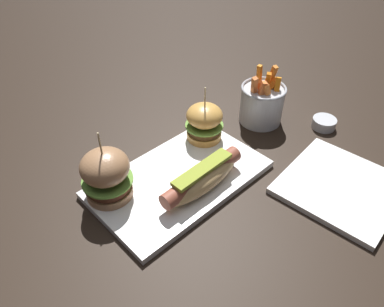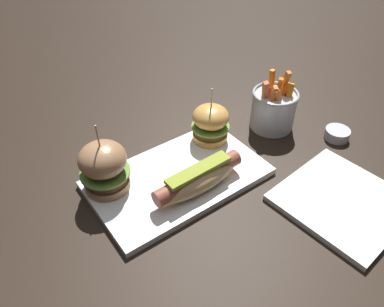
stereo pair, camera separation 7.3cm
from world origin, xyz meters
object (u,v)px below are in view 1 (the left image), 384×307
object	(u,v)px
slider_left	(106,174)
side_plate	(340,187)
slider_right	(204,122)
sauce_ramekin	(324,123)
hot_dog	(202,178)
fries_bucket	(262,103)
platter_main	(180,179)

from	to	relation	value
slider_left	side_plate	world-z (taller)	slider_left
slider_right	sauce_ramekin	size ratio (longest dim) A/B	2.30
slider_right	side_plate	bearing A→B (deg)	-72.80
hot_dog	side_plate	xyz separation A→B (m)	(0.21, -0.18, -0.03)
hot_dog	fries_bucket	bearing A→B (deg)	15.30
fries_bucket	sauce_ramekin	size ratio (longest dim) A/B	2.55
slider_left	sauce_ramekin	distance (m)	0.53
platter_main	slider_left	distance (m)	0.15
slider_left	slider_right	world-z (taller)	slider_left
side_plate	slider_left	bearing A→B (deg)	139.82
slider_left	fries_bucket	distance (m)	0.42
hot_dog	sauce_ramekin	bearing A→B (deg)	-7.58
hot_dog	sauce_ramekin	world-z (taller)	hot_dog
hot_dog	sauce_ramekin	xyz separation A→B (m)	(0.36, -0.05, -0.03)
platter_main	slider_right	distance (m)	0.15
platter_main	sauce_ramekin	size ratio (longest dim) A/B	6.23
sauce_ramekin	side_plate	world-z (taller)	sauce_ramekin
fries_bucket	side_plate	bearing A→B (deg)	-105.45
platter_main	slider_right	xyz separation A→B (m)	(0.13, 0.06, 0.05)
slider_right	sauce_ramekin	xyz separation A→B (m)	(0.25, -0.16, -0.04)
hot_dog	platter_main	bearing A→B (deg)	102.77
slider_left	side_plate	size ratio (longest dim) A/B	0.69
slider_left	fries_bucket	world-z (taller)	slider_left
slider_left	fries_bucket	xyz separation A→B (m)	(0.42, -0.03, -0.02)
hot_dog	slider_right	distance (m)	0.16
fries_bucket	side_plate	xyz separation A→B (m)	(-0.07, -0.26, -0.04)
slider_right	fries_bucket	distance (m)	0.17
slider_left	hot_dog	bearing A→B (deg)	-37.78
platter_main	fries_bucket	size ratio (longest dim) A/B	2.44
slider_left	sauce_ramekin	size ratio (longest dim) A/B	2.60
hot_dog	fries_bucket	size ratio (longest dim) A/B	1.36
platter_main	fries_bucket	distance (m)	0.29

